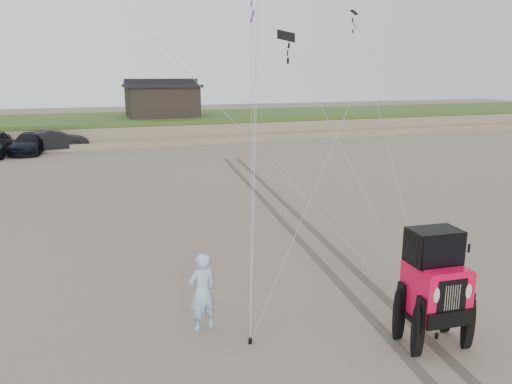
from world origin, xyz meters
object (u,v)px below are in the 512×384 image
truck_c (30,143)px  man (202,292)px  truck_b (55,140)px  cabin (162,100)px  jeep (435,301)px

truck_c → man: man is taller
truck_b → man: (3.76, -29.18, 0.12)m
cabin → truck_b: bearing=-144.0°
jeep → man: size_ratio=3.00×
cabin → truck_c: cabin is taller
cabin → truck_c: bearing=-146.3°
truck_b → jeep: 32.50m
truck_b → truck_c: size_ratio=0.94×
truck_c → man: bearing=-68.1°
truck_b → jeep: jeep is taller
cabin → truck_c: size_ratio=1.28×
cabin → jeep: (-0.91, -38.02, -2.25)m
truck_c → jeep: 32.43m
truck_c → man: 29.14m
cabin → truck_c: (-10.64, -7.09, -2.51)m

